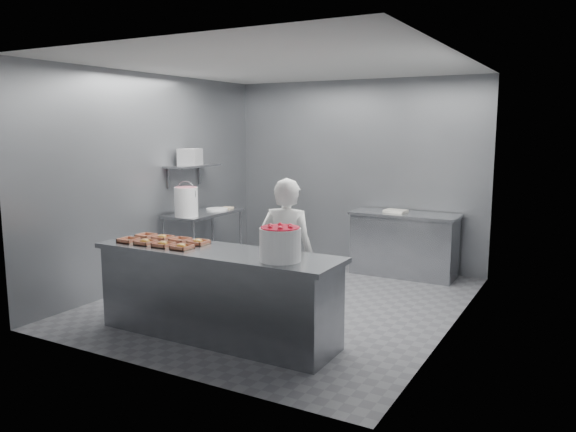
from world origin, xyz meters
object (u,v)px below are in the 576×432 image
at_px(worker, 287,254).
at_px(glaze_bucket, 186,201).
at_px(tray_0, 129,240).
at_px(tray_6, 181,240).
at_px(service_counter, 217,294).
at_px(prep_table, 204,233).
at_px(tray_3, 182,247).
at_px(tray_2, 163,244).
at_px(back_counter, 404,244).
at_px(appliance, 190,157).
at_px(strawberry_tub, 280,243).
at_px(tray_7, 198,242).
at_px(tray_1, 146,242).
at_px(tray_4, 146,236).
at_px(tray_5, 163,238).

bearing_deg(worker, glaze_bucket, -34.23).
bearing_deg(tray_0, tray_6, 28.74).
xyz_separation_m(service_counter, prep_table, (-1.65, 1.95, 0.14)).
relative_size(tray_3, worker, 0.12).
bearing_deg(prep_table, tray_2, -62.29).
bearing_deg(tray_0, back_counter, 60.24).
height_order(tray_2, appliance, appliance).
xyz_separation_m(tray_2, tray_3, (0.24, 0.00, 0.00)).
height_order(tray_2, tray_3, same).
height_order(strawberry_tub, appliance, appliance).
distance_m(worker, glaze_bucket, 2.28).
distance_m(tray_0, tray_7, 0.76).
bearing_deg(back_counter, tray_7, -111.31).
distance_m(tray_1, tray_4, 0.35).
xyz_separation_m(prep_table, tray_5, (0.85, -1.82, 0.33)).
height_order(tray_3, glaze_bucket, glaze_bucket).
height_order(tray_4, tray_6, same).
bearing_deg(tray_4, prep_table, 108.73).
distance_m(back_counter, strawberry_tub, 3.39).
height_order(tray_2, tray_5, same).
xyz_separation_m(service_counter, tray_1, (-0.80, -0.13, 0.47)).
distance_m(tray_5, strawberry_tub, 1.60).
distance_m(prep_table, tray_3, 2.49).
height_order(prep_table, tray_1, tray_1).
bearing_deg(tray_5, service_counter, -9.38).
xyz_separation_m(tray_0, tray_7, (0.72, 0.26, 0.00)).
distance_m(tray_0, appliance, 2.30).
height_order(tray_7, worker, worker).
bearing_deg(tray_2, tray_0, 180.00).
bearing_deg(strawberry_tub, prep_table, 140.08).
xyz_separation_m(tray_1, tray_7, (0.48, 0.26, 0.00)).
height_order(tray_0, tray_3, tray_3).
distance_m(back_counter, tray_6, 3.47).
distance_m(back_counter, worker, 2.71).
xyz_separation_m(tray_3, glaze_bucket, (-1.28, 1.64, 0.19)).
bearing_deg(strawberry_tub, tray_1, -178.36).
bearing_deg(tray_6, tray_1, -132.72).
relative_size(service_counter, tray_6, 13.88).
xyz_separation_m(prep_table, appliance, (-0.17, -0.05, 1.09)).
bearing_deg(glaze_bucket, tray_2, -57.67).
relative_size(tray_1, tray_7, 1.00).
bearing_deg(prep_table, back_counter, 27.01).
bearing_deg(appliance, worker, -46.34).
bearing_deg(worker, tray_0, 15.59).
height_order(back_counter, tray_6, tray_6).
relative_size(tray_4, appliance, 0.61).
bearing_deg(tray_3, prep_table, 122.64).
bearing_deg(appliance, tray_3, -70.24).
relative_size(tray_1, tray_6, 1.00).
bearing_deg(glaze_bucket, tray_6, -52.91).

